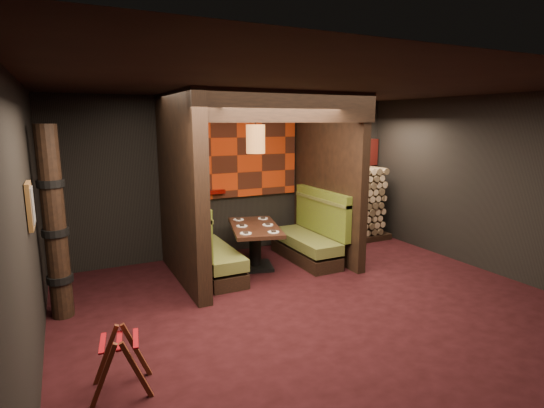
{
  "coord_description": "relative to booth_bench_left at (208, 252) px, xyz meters",
  "views": [
    {
      "loc": [
        -2.9,
        -4.56,
        2.42
      ],
      "look_at": [
        0.0,
        1.3,
        1.15
      ],
      "focal_mm": 28.0,
      "sensor_mm": 36.0,
      "label": 1
    }
  ],
  "objects": [
    {
      "name": "floor",
      "position": [
        0.96,
        -1.65,
        -0.41
      ],
      "size": [
        6.5,
        5.5,
        0.02
      ],
      "primitive_type": "cube",
      "color": "black",
      "rests_on": "ground"
    },
    {
      "name": "ceiling",
      "position": [
        0.96,
        -1.65,
        2.46
      ],
      "size": [
        6.5,
        5.5,
        0.02
      ],
      "primitive_type": "cube",
      "color": "black",
      "rests_on": "ground"
    },
    {
      "name": "wall_back",
      "position": [
        0.96,
        1.11,
        1.02
      ],
      "size": [
        6.5,
        0.02,
        2.85
      ],
      "primitive_type": "cube",
      "color": "black",
      "rests_on": "ground"
    },
    {
      "name": "wall_front",
      "position": [
        0.96,
        -4.41,
        1.02
      ],
      "size": [
        6.5,
        0.02,
        2.85
      ],
      "primitive_type": "cube",
      "color": "black",
      "rests_on": "ground"
    },
    {
      "name": "wall_left",
      "position": [
        -2.3,
        -1.65,
        1.02
      ],
      "size": [
        0.02,
        5.5,
        2.85
      ],
      "primitive_type": "cube",
      "color": "black",
      "rests_on": "ground"
    },
    {
      "name": "wall_right",
      "position": [
        4.22,
        -1.65,
        1.02
      ],
      "size": [
        0.02,
        5.5,
        2.85
      ],
      "primitive_type": "cube",
      "color": "black",
      "rests_on": "ground"
    },
    {
      "name": "partition_left",
      "position": [
        -0.39,
        -0.0,
        1.02
      ],
      "size": [
        0.2,
        2.2,
        2.85
      ],
      "primitive_type": "cube",
      "color": "black",
      "rests_on": "floor"
    },
    {
      "name": "partition_right",
      "position": [
        2.26,
        0.05,
        1.02
      ],
      "size": [
        0.15,
        2.1,
        2.85
      ],
      "primitive_type": "cube",
      "color": "black",
      "rests_on": "floor"
    },
    {
      "name": "header_beam",
      "position": [
        0.94,
        -0.95,
        2.23
      ],
      "size": [
        2.85,
        0.18,
        0.44
      ],
      "primitive_type": "cube",
      "color": "black",
      "rests_on": "partition_left"
    },
    {
      "name": "tapa_back_panel",
      "position": [
        0.94,
        1.06,
        1.42
      ],
      "size": [
        2.4,
        0.06,
        1.55
      ],
      "primitive_type": "cube",
      "color": "#AA2D0B",
      "rests_on": "wall_back"
    },
    {
      "name": "tapa_side_panel",
      "position": [
        -0.27,
        0.17,
        1.45
      ],
      "size": [
        0.04,
        1.85,
        1.45
      ],
      "primitive_type": "cube",
      "color": "#AA2D0B",
      "rests_on": "partition_left"
    },
    {
      "name": "lacquer_shelf",
      "position": [
        0.36,
        1.0,
        0.78
      ],
      "size": [
        0.6,
        0.12,
        0.07
      ],
      "primitive_type": "cube",
      "color": "#500603",
      "rests_on": "wall_back"
    },
    {
      "name": "booth_bench_left",
      "position": [
        0.0,
        0.0,
        0.0
      ],
      "size": [
        0.68,
        1.6,
        1.14
      ],
      "color": "black",
      "rests_on": "floor"
    },
    {
      "name": "booth_bench_right",
      "position": [
        1.89,
        0.0,
        0.0
      ],
      "size": [
        0.68,
        1.6,
        1.14
      ],
      "color": "black",
      "rests_on": "floor"
    },
    {
      "name": "dining_table",
      "position": [
        0.83,
        0.01,
        0.1
      ],
      "size": [
        1.09,
        1.53,
        0.73
      ],
      "color": "black",
      "rests_on": "floor"
    },
    {
      "name": "place_settings",
      "position": [
        0.83,
        0.01,
        0.34
      ],
      "size": [
        0.85,
        1.21,
        0.03
      ],
      "color": "white",
      "rests_on": "dining_table"
    },
    {
      "name": "pendant_lamp",
      "position": [
        0.83,
        -0.04,
        1.75
      ],
      "size": [
        0.3,
        0.3,
        0.92
      ],
      "color": "#9E632E",
      "rests_on": "ceiling"
    },
    {
      "name": "framed_picture",
      "position": [
        -2.25,
        -1.55,
        1.22
      ],
      "size": [
        0.05,
        0.36,
        0.46
      ],
      "color": "brown",
      "rests_on": "wall_left"
    },
    {
      "name": "luggage_rack",
      "position": [
        -1.62,
        -2.46,
        -0.1
      ],
      "size": [
        0.61,
        0.47,
        0.6
      ],
      "color": "#491E10",
      "rests_on": "floor"
    },
    {
      "name": "totem_column",
      "position": [
        -2.09,
        -0.55,
        0.79
      ],
      "size": [
        0.31,
        0.31,
        2.4
      ],
      "color": "black",
      "rests_on": "floor"
    },
    {
      "name": "firewood_stack",
      "position": [
        3.25,
        0.7,
        0.35
      ],
      "size": [
        1.73,
        0.7,
        1.5
      ],
      "color": "black",
      "rests_on": "floor"
    },
    {
      "name": "mosaic_header",
      "position": [
        3.25,
        1.03,
        1.38
      ],
      "size": [
        1.83,
        0.1,
        0.56
      ],
      "primitive_type": "cube",
      "color": "maroon",
      "rests_on": "wall_back"
    },
    {
      "name": "bay_front_post",
      "position": [
        2.35,
        0.31,
        1.02
      ],
      "size": [
        0.08,
        0.08,
        2.85
      ],
      "primitive_type": "cube",
      "color": "black",
      "rests_on": "floor"
    }
  ]
}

